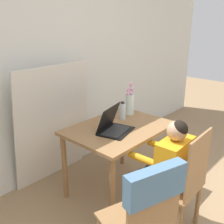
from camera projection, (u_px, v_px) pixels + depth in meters
The scene contains 9 objects.
wall_back at pixel (45, 64), 2.71m from camera, with size 6.40×0.05×2.50m.
dining_table at pixel (119, 136), 2.55m from camera, with size 0.98×0.72×0.72m.
chair_occupied at pixel (181, 183), 2.09m from camera, with size 0.41×0.41×0.91m.
chair_spare at pixel (147, 208), 1.59m from camera, with size 0.51×0.53×0.92m.
person_seated at pixel (168, 162), 2.12m from camera, with size 0.36×0.43×0.98m.
laptop at pixel (113, 125), 2.40m from camera, with size 0.38×0.32×0.24m.
flower_vase at pixel (130, 102), 2.81m from camera, with size 0.09×0.09×0.35m.
water_bottle at pixel (122, 111), 2.69m from camera, with size 0.07×0.07×0.18m.
cardboard_panel at pixel (54, 124), 2.79m from camera, with size 0.90×0.19×1.27m.
Camera 1 is at (-1.55, -0.12, 1.69)m, focal length 42.00 mm.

